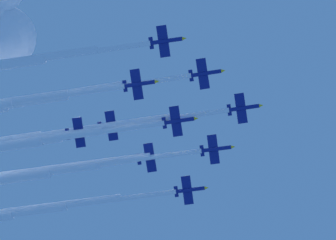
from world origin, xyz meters
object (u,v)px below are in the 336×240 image
Objects in this scene: jet_starboard_inner at (29,101)px; jet_port_outer at (14,64)px; jet_port_mid at (4,147)px; jet_starboard_mid at (33,210)px; jet_lead at (82,132)px; jet_port_inner at (70,168)px.

jet_port_outer is at bearing -160.78° from jet_starboard_inner.
jet_starboard_inner is at bearing -116.79° from jet_port_mid.
jet_starboard_mid is at bearing 17.13° from jet_port_mid.
jet_lead reaches higher than jet_port_outer.
jet_port_outer is (-26.68, 3.26, -1.94)m from jet_lead.
jet_lead is at bearing -127.02° from jet_port_inner.
jet_lead reaches higher than jet_starboard_mid.
jet_port_mid is at bearing 63.21° from jet_starboard_inner.
jet_starboard_mid is (12.43, 26.57, -0.61)m from jet_lead.
jet_port_inner is (7.41, 9.83, 0.23)m from jet_lead.
jet_port_mid is at bearing 43.23° from jet_port_outer.
jet_starboard_inner is at bearing -173.45° from jet_port_inner.
jet_port_inner is 34.79m from jet_port_outer.
jet_starboard_inner reaches higher than jet_port_outer.
jet_port_inner is at bearing 10.91° from jet_port_outer.
jet_starboard_inner is 1.06× the size of jet_starboard_mid.
jet_lead is 26.95m from jet_port_outer.
jet_starboard_inner reaches higher than jet_port_inner.
jet_starboard_mid is 45.55m from jet_port_outer.
jet_starboard_mid is (5.02, 16.74, -0.83)m from jet_port_inner.
jet_starboard_inner is 33.85m from jet_starboard_mid.
jet_starboard_inner reaches higher than jet_lead.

